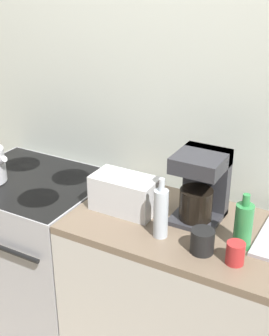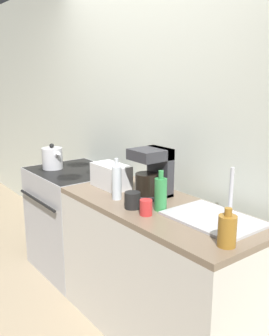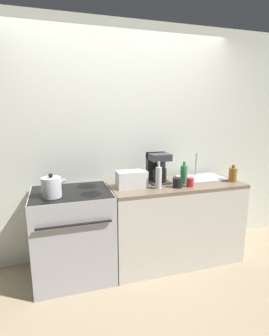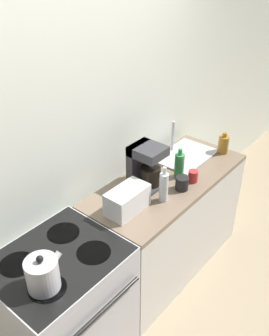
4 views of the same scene
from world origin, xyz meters
The scene contains 13 objects.
ground_plane centered at (0.00, 0.00, 0.00)m, with size 12.00×12.00×0.00m, color tan.
wall_back centered at (0.00, 0.70, 1.30)m, with size 8.00×0.05×2.60m.
stove centered at (-0.60, 0.32, 0.46)m, with size 0.76×0.68×0.90m.
counter_block centered at (0.51, 0.31, 0.45)m, with size 1.43×0.61×0.90m.
kettle centered at (-0.77, 0.21, 0.99)m, with size 0.22×0.18×0.22m.
toaster centered at (0.01, 0.29, 0.98)m, with size 0.30×0.17×0.17m.
coffee_maker centered at (0.34, 0.41, 1.06)m, with size 0.21×0.24×0.32m.
sink_tray centered at (0.88, 0.40, 0.91)m, with size 0.52×0.36×0.28m.
bottle_green centered at (0.58, 0.26, 1.00)m, with size 0.07×0.07×0.24m.
bottle_amber centered at (1.14, 0.18, 0.98)m, with size 0.09×0.09×0.19m.
bottle_clear centered at (0.25, 0.17, 1.01)m, with size 0.06×0.06×0.27m.
cup_red centered at (0.59, 0.14, 0.94)m, with size 0.07×0.07×0.09m.
cup_black centered at (0.45, 0.15, 0.95)m, with size 0.10×0.10×0.10m.
Camera 3 is at (-0.72, -2.18, 1.66)m, focal length 28.00 mm.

